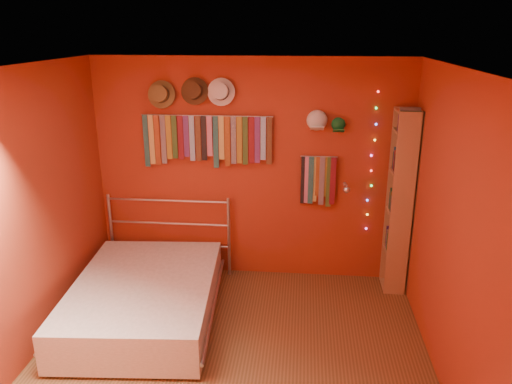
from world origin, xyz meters
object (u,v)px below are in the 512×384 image
(tie_rack, at_px, (206,138))
(bed, at_px, (145,298))
(reading_lamp, at_px, (346,189))
(bookshelf, at_px, (404,202))

(tie_rack, distance_m, bed, 1.80)
(bed, bearing_deg, reading_lamp, 18.97)
(tie_rack, height_order, bed, tie_rack)
(reading_lamp, xyz_separation_m, bookshelf, (0.61, 0.03, -0.14))
(tie_rack, relative_size, bookshelf, 0.72)
(reading_lamp, relative_size, bed, 0.16)
(bed, bearing_deg, tie_rack, 61.63)
(bed, bearing_deg, bookshelf, 14.49)
(tie_rack, relative_size, bed, 0.72)
(reading_lamp, height_order, bed, reading_lamp)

